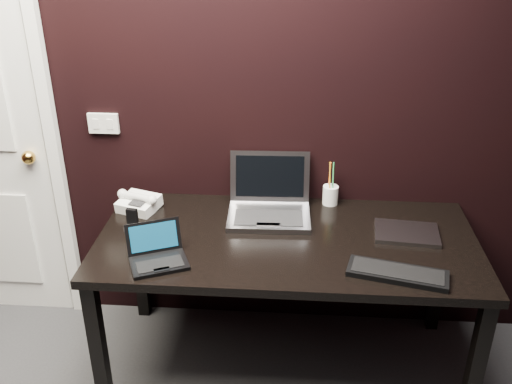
# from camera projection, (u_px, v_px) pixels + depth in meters

# --- Properties ---
(wall_back) EXTENTS (4.00, 0.00, 4.00)m
(wall_back) POSITION_uv_depth(u_px,v_px,m) (228.00, 90.00, 2.68)
(wall_back) COLOR black
(wall_back) RESTS_ON ground
(wall_switch) EXTENTS (0.15, 0.02, 0.10)m
(wall_switch) POSITION_uv_depth(u_px,v_px,m) (103.00, 123.00, 2.79)
(wall_switch) COLOR silver
(wall_switch) RESTS_ON wall_back
(desk) EXTENTS (1.70, 0.80, 0.74)m
(desk) POSITION_uv_depth(u_px,v_px,m) (287.00, 252.00, 2.59)
(desk) COLOR black
(desk) RESTS_ON ground
(netbook) EXTENTS (0.29, 0.28, 0.15)m
(netbook) POSITION_uv_depth(u_px,v_px,m) (158.00, 256.00, 2.37)
(netbook) COLOR black
(netbook) RESTS_ON desk
(silver_laptop) EXTENTS (0.40, 0.36, 0.27)m
(silver_laptop) POSITION_uv_depth(u_px,v_px,m) (269.00, 205.00, 2.73)
(silver_laptop) COLOR gray
(silver_laptop) RESTS_ON desk
(ext_keyboard) EXTENTS (0.42, 0.22, 0.03)m
(ext_keyboard) POSITION_uv_depth(u_px,v_px,m) (397.00, 273.00, 2.29)
(ext_keyboard) COLOR black
(ext_keyboard) RESTS_ON desk
(closed_laptop) EXTENTS (0.30, 0.23, 0.02)m
(closed_laptop) POSITION_uv_depth(u_px,v_px,m) (407.00, 233.00, 2.57)
(closed_laptop) COLOR #929397
(closed_laptop) RESTS_ON desk
(desk_phone) EXTENTS (0.22, 0.21, 0.11)m
(desk_phone) POSITION_uv_depth(u_px,v_px,m) (139.00, 203.00, 2.78)
(desk_phone) COLOR white
(desk_phone) RESTS_ON desk
(mobile_phone) EXTENTS (0.07, 0.06, 0.10)m
(mobile_phone) POSITION_uv_depth(u_px,v_px,m) (132.00, 222.00, 2.61)
(mobile_phone) COLOR black
(mobile_phone) RESTS_ON desk
(pen_cup) EXTENTS (0.10, 0.10, 0.23)m
(pen_cup) POSITION_uv_depth(u_px,v_px,m) (330.00, 194.00, 2.83)
(pen_cup) COLOR white
(pen_cup) RESTS_ON desk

